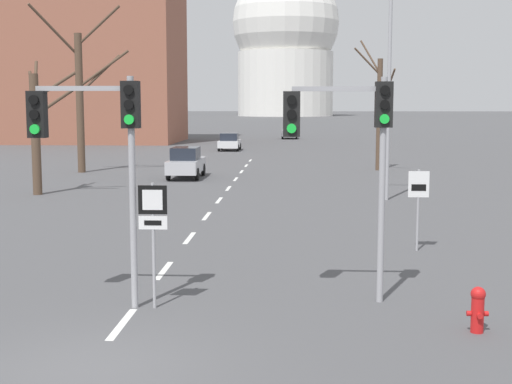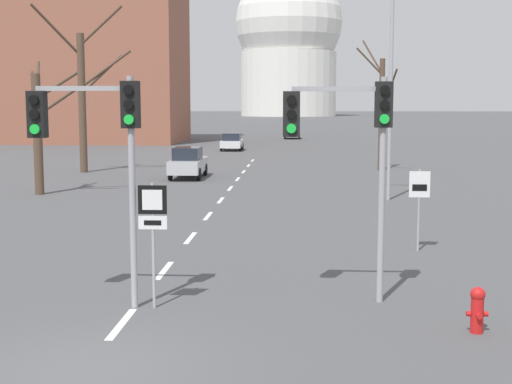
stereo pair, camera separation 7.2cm
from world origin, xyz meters
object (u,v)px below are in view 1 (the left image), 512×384
traffic_signal_near_right (351,132)px  street_lamp_right (382,68)px  traffic_signal_centre_tall (98,133)px  route_sign_post (153,223)px  sedan_near_right (230,142)px  sedan_mid_centre (186,163)px  fire_hydrant (478,308)px  speed_limit_sign (418,196)px  sedan_near_left (290,132)px

traffic_signal_near_right → street_lamp_right: street_lamp_right is taller
traffic_signal_centre_tall → route_sign_post: (1.11, -0.01, -1.86)m
traffic_signal_near_right → sedan_near_right: bearing=98.1°
street_lamp_right → traffic_signal_centre_tall: bearing=-114.3°
route_sign_post → sedan_mid_centre: route_sign_post is taller
fire_hydrant → street_lamp_right: bearing=88.9°
route_sign_post → speed_limit_sign: size_ratio=1.11×
traffic_signal_centre_tall → street_lamp_right: street_lamp_right is taller
traffic_signal_near_right → sedan_near_left: (-1.81, 72.76, -2.81)m
street_lamp_right → sedan_mid_centre: bearing=138.5°
traffic_signal_near_right → route_sign_post: size_ratio=1.82×
speed_limit_sign → street_lamp_right: street_lamp_right is taller
traffic_signal_centre_tall → route_sign_post: traffic_signal_centre_tall is taller
street_lamp_right → sedan_mid_centre: 14.35m
street_lamp_right → sedan_mid_centre: (-10.09, 8.93, -4.92)m
fire_hydrant → route_sign_post: bearing=168.8°
traffic_signal_near_right → sedan_near_right: size_ratio=1.24×
route_sign_post → sedan_near_left: 73.55m
fire_hydrant → sedan_near_left: size_ratio=0.20×
traffic_signal_near_right → route_sign_post: 4.58m
fire_hydrant → sedan_near_right: bearing=100.3°
fire_hydrant → street_lamp_right: size_ratio=0.09×
traffic_signal_near_right → sedan_mid_centre: size_ratio=1.07×
traffic_signal_centre_tall → sedan_near_right: size_ratio=1.24×
fire_hydrant → street_lamp_right: (0.37, 18.68, 5.35)m
sedan_near_left → sedan_near_right: (-5.35, -22.68, -0.06)m
speed_limit_sign → route_sign_post: bearing=-136.3°
sedan_near_left → traffic_signal_near_right: bearing=-88.6°
traffic_signal_centre_tall → fire_hydrant: 8.25m
sedan_near_left → sedan_mid_centre: 47.51m
traffic_signal_centre_tall → sedan_near_right: traffic_signal_centre_tall is taller
traffic_signal_centre_tall → street_lamp_right: (7.86, 17.40, 2.15)m
traffic_signal_near_right → traffic_signal_centre_tall: bearing=-172.0°
traffic_signal_near_right → sedan_near_right: 50.67m
traffic_signal_near_right → speed_limit_sign: 6.35m
route_sign_post → sedan_mid_centre: (-3.34, 26.34, -0.92)m
sedan_near_left → sedan_mid_centre: size_ratio=0.97×
traffic_signal_near_right → sedan_mid_centre: 26.80m
traffic_signal_centre_tall → sedan_mid_centre: (-2.23, 26.33, -2.78)m
route_sign_post → sedan_mid_centre: size_ratio=0.59×
route_sign_post → street_lamp_right: street_lamp_right is taller
sedan_mid_centre → sedan_near_left: bearing=83.2°
traffic_signal_near_right → sedan_near_right: traffic_signal_near_right is taller
route_sign_post → sedan_mid_centre: bearing=97.2°
traffic_signal_near_right → speed_limit_sign: bearing=66.3°
speed_limit_sign → street_lamp_right: bearing=88.9°
fire_hydrant → sedan_mid_centre: bearing=109.4°
traffic_signal_near_right → sedan_mid_centre: traffic_signal_near_right is taller
traffic_signal_centre_tall → sedan_mid_centre: 26.57m
traffic_signal_near_right → fire_hydrant: size_ratio=5.50×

